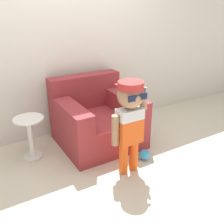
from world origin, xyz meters
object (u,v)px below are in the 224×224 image
object	(u,v)px
person_child	(130,114)
side_table	(30,134)
armchair	(96,120)
toy_ball	(144,155)

from	to	relation	value
person_child	side_table	world-z (taller)	person_child
armchair	toy_ball	distance (m)	0.79
person_child	side_table	bearing A→B (deg)	135.17
toy_ball	person_child	bearing A→B (deg)	-162.55
person_child	toy_ball	bearing A→B (deg)	17.45
side_table	person_child	bearing A→B (deg)	-44.83
armchair	person_child	world-z (taller)	person_child
side_table	toy_ball	xyz separation A→B (m)	(1.13, -0.74, -0.25)
armchair	side_table	xyz separation A→B (m)	(-0.85, 0.04, -0.00)
armchair	side_table	bearing A→B (deg)	177.00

